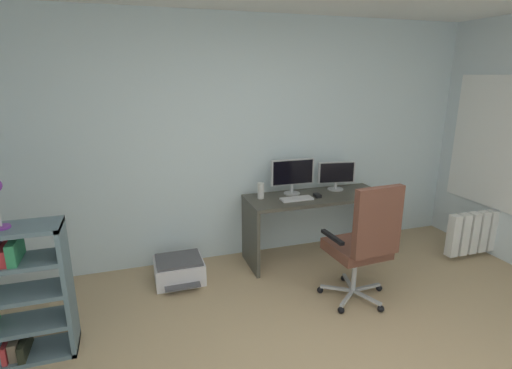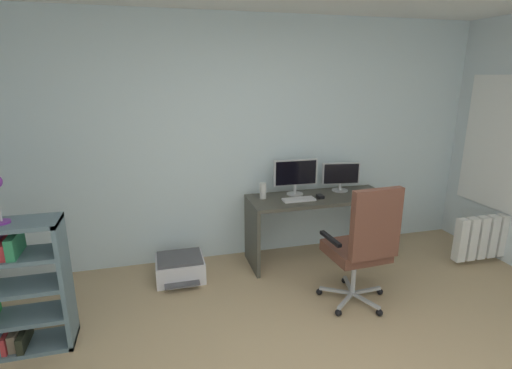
{
  "view_description": "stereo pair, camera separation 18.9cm",
  "coord_description": "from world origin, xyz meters",
  "px_view_note": "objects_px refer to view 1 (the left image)",
  "views": [
    {
      "loc": [
        -1.09,
        -1.5,
        1.99
      ],
      "look_at": [
        -0.0,
        1.83,
        1.0
      ],
      "focal_mm": 27.26,
      "sensor_mm": 36.0,
      "label": 1
    },
    {
      "loc": [
        -0.91,
        -1.55,
        1.99
      ],
      "look_at": [
        -0.0,
        1.83,
        1.0
      ],
      "focal_mm": 27.26,
      "sensor_mm": 36.0,
      "label": 2
    }
  ],
  "objects_px": {
    "monitor_secondary": "(336,174)",
    "radiator": "(486,231)",
    "bookshelf": "(2,297)",
    "printer": "(179,270)",
    "keyboard": "(297,199)",
    "desk": "(315,212)",
    "office_chair": "(364,241)",
    "monitor_main": "(292,174)",
    "desktop_speaker": "(261,191)",
    "computer_mouse": "(317,195)"
  },
  "relations": [
    {
      "from": "monitor_main",
      "to": "desktop_speaker",
      "type": "height_order",
      "value": "monitor_main"
    },
    {
      "from": "keyboard",
      "to": "office_chair",
      "type": "bearing_deg",
      "value": -75.32
    },
    {
      "from": "desktop_speaker",
      "to": "radiator",
      "type": "bearing_deg",
      "value": -14.58
    },
    {
      "from": "keyboard",
      "to": "radiator",
      "type": "relative_size",
      "value": 0.33
    },
    {
      "from": "monitor_secondary",
      "to": "office_chair",
      "type": "height_order",
      "value": "office_chair"
    },
    {
      "from": "monitor_main",
      "to": "keyboard",
      "type": "height_order",
      "value": "monitor_main"
    },
    {
      "from": "desk",
      "to": "computer_mouse",
      "type": "bearing_deg",
      "value": -102.12
    },
    {
      "from": "monitor_secondary",
      "to": "printer",
      "type": "height_order",
      "value": "monitor_secondary"
    },
    {
      "from": "desk",
      "to": "monitor_main",
      "type": "relative_size",
      "value": 3.13
    },
    {
      "from": "desk",
      "to": "monitor_secondary",
      "type": "bearing_deg",
      "value": 23.15
    },
    {
      "from": "monitor_secondary",
      "to": "radiator",
      "type": "xyz_separation_m",
      "value": [
        1.56,
        -0.69,
        -0.62
      ]
    },
    {
      "from": "desktop_speaker",
      "to": "bookshelf",
      "type": "height_order",
      "value": "bookshelf"
    },
    {
      "from": "desk",
      "to": "monitor_main",
      "type": "xyz_separation_m",
      "value": [
        -0.23,
        0.13,
        0.42
      ]
    },
    {
      "from": "monitor_secondary",
      "to": "computer_mouse",
      "type": "height_order",
      "value": "monitor_secondary"
    },
    {
      "from": "keyboard",
      "to": "radiator",
      "type": "height_order",
      "value": "keyboard"
    },
    {
      "from": "keyboard",
      "to": "radiator",
      "type": "distance_m",
      "value": 2.23
    },
    {
      "from": "desk",
      "to": "desktop_speaker",
      "type": "bearing_deg",
      "value": 171.89
    },
    {
      "from": "monitor_secondary",
      "to": "keyboard",
      "type": "height_order",
      "value": "monitor_secondary"
    },
    {
      "from": "desk",
      "to": "radiator",
      "type": "bearing_deg",
      "value": -16.61
    },
    {
      "from": "keyboard",
      "to": "desktop_speaker",
      "type": "xyz_separation_m",
      "value": [
        -0.34,
        0.16,
        0.07
      ]
    },
    {
      "from": "printer",
      "to": "office_chair",
      "type": "bearing_deg",
      "value": -31.51
    },
    {
      "from": "monitor_main",
      "to": "keyboard",
      "type": "distance_m",
      "value": 0.31
    },
    {
      "from": "computer_mouse",
      "to": "desktop_speaker",
      "type": "height_order",
      "value": "desktop_speaker"
    },
    {
      "from": "printer",
      "to": "radiator",
      "type": "relative_size",
      "value": 0.48
    },
    {
      "from": "monitor_main",
      "to": "bookshelf",
      "type": "height_order",
      "value": "monitor_main"
    },
    {
      "from": "desk",
      "to": "keyboard",
      "type": "distance_m",
      "value": 0.34
    },
    {
      "from": "desktop_speaker",
      "to": "office_chair",
      "type": "distance_m",
      "value": 1.23
    },
    {
      "from": "bookshelf",
      "to": "printer",
      "type": "xyz_separation_m",
      "value": [
        1.3,
        0.75,
        -0.38
      ]
    },
    {
      "from": "keyboard",
      "to": "office_chair",
      "type": "distance_m",
      "value": 0.94
    },
    {
      "from": "desk",
      "to": "printer",
      "type": "bearing_deg",
      "value": -177.67
    },
    {
      "from": "monitor_main",
      "to": "keyboard",
      "type": "xyz_separation_m",
      "value": [
        -0.04,
        -0.21,
        -0.22
      ]
    },
    {
      "from": "keyboard",
      "to": "printer",
      "type": "xyz_separation_m",
      "value": [
        -1.25,
        0.01,
        -0.63
      ]
    },
    {
      "from": "monitor_secondary",
      "to": "printer",
      "type": "xyz_separation_m",
      "value": [
        -1.83,
        -0.2,
        -0.8
      ]
    },
    {
      "from": "computer_mouse",
      "to": "monitor_main",
      "type": "bearing_deg",
      "value": 141.0
    },
    {
      "from": "bookshelf",
      "to": "office_chair",
      "type": "bearing_deg",
      "value": -3.49
    },
    {
      "from": "desk",
      "to": "radiator",
      "type": "xyz_separation_m",
      "value": [
        1.87,
        -0.56,
        -0.25
      ]
    },
    {
      "from": "office_chair",
      "to": "printer",
      "type": "bearing_deg",
      "value": 148.49
    },
    {
      "from": "bookshelf",
      "to": "printer",
      "type": "bearing_deg",
      "value": 29.88
    },
    {
      "from": "monitor_secondary",
      "to": "office_chair",
      "type": "distance_m",
      "value": 1.2
    },
    {
      "from": "desktop_speaker",
      "to": "office_chair",
      "type": "bearing_deg",
      "value": -61.19
    },
    {
      "from": "printer",
      "to": "monitor_main",
      "type": "bearing_deg",
      "value": 8.62
    },
    {
      "from": "keyboard",
      "to": "desktop_speaker",
      "type": "distance_m",
      "value": 0.39
    },
    {
      "from": "printer",
      "to": "desktop_speaker",
      "type": "bearing_deg",
      "value": 9.23
    },
    {
      "from": "desk",
      "to": "bookshelf",
      "type": "distance_m",
      "value": 2.93
    },
    {
      "from": "keyboard",
      "to": "monitor_secondary",
      "type": "bearing_deg",
      "value": 19.64
    },
    {
      "from": "keyboard",
      "to": "bookshelf",
      "type": "xyz_separation_m",
      "value": [
        -2.55,
        -0.73,
        -0.24
      ]
    },
    {
      "from": "monitor_secondary",
      "to": "keyboard",
      "type": "distance_m",
      "value": 0.64
    },
    {
      "from": "keyboard",
      "to": "printer",
      "type": "distance_m",
      "value": 1.4
    },
    {
      "from": "monitor_secondary",
      "to": "bookshelf",
      "type": "height_order",
      "value": "monitor_secondary"
    },
    {
      "from": "radiator",
      "to": "printer",
      "type": "bearing_deg",
      "value": 171.66
    }
  ]
}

